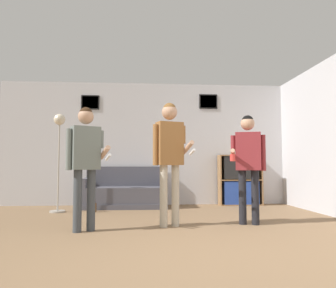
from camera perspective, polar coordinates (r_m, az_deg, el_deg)
ground_plane at (r=3.07m, az=7.92°, el=-19.79°), size 20.00×20.00×0.00m
wall_back at (r=7.32m, az=0.58°, el=0.11°), size 7.47×0.08×2.70m
couch at (r=6.89m, az=-7.49°, el=-8.54°), size 1.72×0.80×0.83m
bookshelf at (r=7.37m, az=12.44°, el=-6.15°), size 0.93×0.30×1.09m
floor_lamp at (r=6.42m, az=-18.44°, el=0.53°), size 0.28×0.28×1.82m
person_player_foreground_left at (r=4.43m, az=-14.22°, el=-1.84°), size 0.59×0.38×1.62m
person_player_foreground_center at (r=4.64m, az=0.28°, el=-0.91°), size 0.57×0.43×1.75m
person_watcher_holding_cup at (r=4.94m, az=13.78°, el=-2.29°), size 0.56×0.37×1.60m
bottle_on_floor at (r=6.29m, az=-12.67°, el=-10.67°), size 0.07×0.07×0.23m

